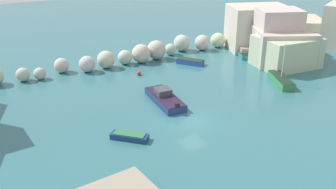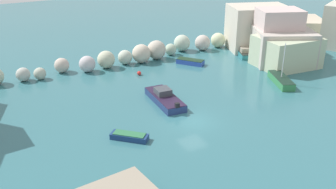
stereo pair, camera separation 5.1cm
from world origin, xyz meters
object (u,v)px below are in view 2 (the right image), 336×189
moored_boat_5 (129,136)px  moored_boat_6 (190,62)px  moored_boat_3 (281,80)px  moored_boat_1 (245,52)px  moored_boat_2 (165,98)px  channel_buoy (139,73)px

moored_boat_5 → moored_boat_6: bearing=88.1°
moored_boat_3 → moored_boat_6: (-5.77, 11.93, -0.11)m
moored_boat_1 → moored_boat_2: (-19.17, -9.21, -0.03)m
moored_boat_2 → moored_boat_6: (9.58, 9.72, -0.16)m
channel_buoy → moored_boat_5: 16.76m
channel_buoy → moored_boat_3: bearing=-39.1°
channel_buoy → moored_boat_3: size_ratio=0.10×
moored_boat_1 → moored_boat_5: moored_boat_1 is taller
moored_boat_5 → moored_boat_3: bearing=53.5°
moored_boat_1 → channel_buoy: bearing=-65.9°
moored_boat_2 → moored_boat_3: moored_boat_3 is taller
moored_boat_5 → moored_boat_6: (16.31, 15.22, 0.06)m
moored_boat_5 → moored_boat_6: moored_boat_6 is taller
moored_boat_1 → moored_boat_3: (-3.83, -11.42, -0.08)m
moored_boat_1 → moored_boat_2: 21.27m
moored_boat_2 → moored_boat_1: bearing=-59.2°
channel_buoy → moored_boat_2: size_ratio=0.08×
moored_boat_1 → moored_boat_5: 29.80m
channel_buoy → moored_boat_2: bearing=-97.8°
moored_boat_3 → channel_buoy: bearing=-104.8°
moored_boat_1 → moored_boat_6: size_ratio=1.49×
moored_boat_1 → moored_boat_5: (-25.91, -14.71, -0.24)m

